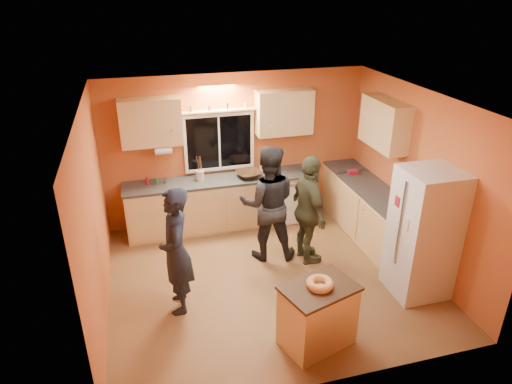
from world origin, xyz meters
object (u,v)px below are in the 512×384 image
object	(u,v)px
person_left	(176,251)
person_center	(268,203)
refrigerator	(423,233)
person_right	(309,211)
island	(318,315)

from	to	relation	value
person_left	person_center	distance (m)	1.72
refrigerator	person_right	xyz separation A→B (m)	(-1.19, 1.10, -0.05)
person_center	refrigerator	bearing A→B (deg)	154.32
person_center	person_right	xyz separation A→B (m)	(0.55, -0.28, -0.06)
refrigerator	person_left	xyz separation A→B (m)	(-3.21, 0.49, -0.04)
island	person_right	size ratio (longest dim) A/B	0.57
island	person_center	xyz separation A→B (m)	(-0.02, 1.99, 0.50)
person_left	island	bearing A→B (deg)	56.28
island	person_left	xyz separation A→B (m)	(-1.49, 1.09, 0.45)
person_right	island	bearing A→B (deg)	160.04
refrigerator	person_left	world-z (taller)	refrigerator
island	person_center	size ratio (longest dim) A/B	0.53
refrigerator	island	distance (m)	1.89
person_left	person_center	world-z (taller)	person_center
person_left	person_right	bearing A→B (deg)	109.54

